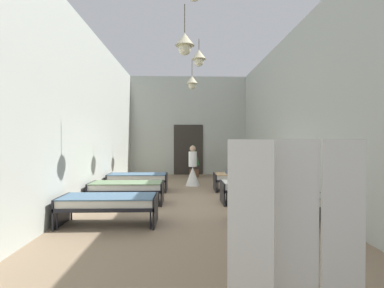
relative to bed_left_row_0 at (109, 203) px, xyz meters
name	(u,v)px	position (x,y,z in m)	size (l,w,h in m)	color
ground_plane	(192,205)	(1.73, 1.90, -0.49)	(6.15, 13.62, 0.10)	#8C755B
room_shell	(191,117)	(1.73, 3.15, 1.93)	(5.95, 13.22, 4.73)	#B2B7AD
bed_left_row_0	(109,203)	(0.00, 0.00, 0.00)	(1.90, 0.84, 0.57)	black
bed_right_row_0	(280,201)	(3.45, 0.00, 0.00)	(1.90, 0.84, 0.57)	black
bed_left_row_1	(127,187)	(0.00, 1.90, 0.00)	(1.90, 0.84, 0.57)	black
bed_right_row_1	(257,187)	(3.45, 1.90, 0.00)	(1.90, 0.84, 0.57)	black
bed_left_row_2	(138,178)	(0.00, 3.80, 0.00)	(1.90, 0.84, 0.57)	black
bed_right_row_2	(243,177)	(3.45, 3.80, 0.00)	(1.90, 0.84, 0.57)	black
nurse_near_aisle	(193,171)	(1.83, 4.93, 0.09)	(0.52, 0.52, 1.49)	white
patient_seated_primary	(233,165)	(3.10, 3.74, 0.43)	(0.44, 0.44, 0.80)	#515B70
potted_plant	(194,159)	(1.97, 7.35, 0.39)	(0.50, 0.50, 1.46)	brown
privacy_screen	(296,234)	(2.50, -3.32, 0.41)	(1.24, 0.23, 1.70)	silver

